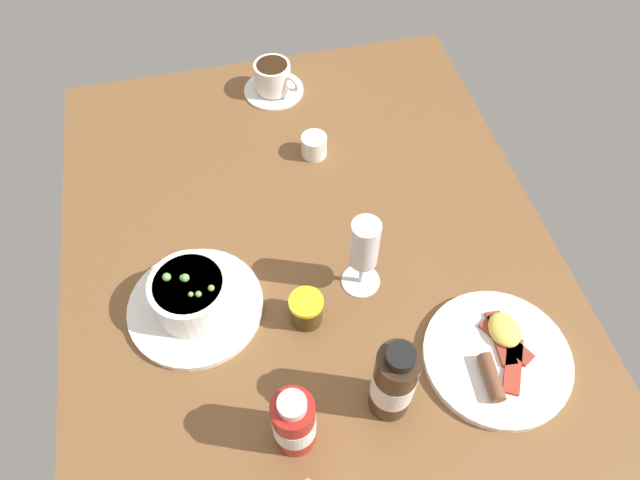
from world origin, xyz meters
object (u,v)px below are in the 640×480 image
at_px(sauce_bottle_brown, 394,382).
at_px(breakfast_plate, 498,355).
at_px(porridge_bowl, 192,297).
at_px(wine_glass, 364,248).
at_px(jam_jar, 306,309).
at_px(coffee_cup, 273,79).
at_px(sauce_bottle_red, 294,422).
at_px(creamer_jug, 315,146).

xyz_separation_m(sauce_bottle_brown, breakfast_plate, (-0.03, 0.18, -0.07)).
distance_m(porridge_bowl, wine_glass, 0.28).
height_order(sauce_bottle_brown, breakfast_plate, sauce_bottle_brown).
height_order(wine_glass, jam_jar, wine_glass).
xyz_separation_m(porridge_bowl, sauce_bottle_brown, (0.22, 0.26, 0.04)).
distance_m(coffee_cup, jam_jar, 0.55).
bearing_deg(jam_jar, wine_glass, 114.35).
height_order(coffee_cup, sauce_bottle_brown, sauce_bottle_brown).
height_order(jam_jar, sauce_bottle_red, sauce_bottle_red).
bearing_deg(creamer_jug, coffee_cup, -167.76).
bearing_deg(sauce_bottle_red, wine_glass, 144.99).
xyz_separation_m(creamer_jug, wine_glass, (0.30, 0.01, 0.08)).
relative_size(porridge_bowl, coffee_cup, 1.71).
height_order(sauce_bottle_brown, sauce_bottle_red, sauce_bottle_brown).
bearing_deg(breakfast_plate, jam_jar, -116.50).
height_order(coffee_cup, breakfast_plate, coffee_cup).
height_order(porridge_bowl, creamer_jug, porridge_bowl).
height_order(creamer_jug, jam_jar, jam_jar).
bearing_deg(porridge_bowl, jam_jar, 71.20).
height_order(wine_glass, breakfast_plate, wine_glass).
relative_size(wine_glass, sauce_bottle_red, 1.13).
bearing_deg(porridge_bowl, breakfast_plate, 66.39).
height_order(porridge_bowl, sauce_bottle_red, sauce_bottle_red).
bearing_deg(sauce_bottle_red, breakfast_plate, 98.03).
xyz_separation_m(porridge_bowl, wine_glass, (0.01, 0.27, 0.06)).
bearing_deg(coffee_cup, sauce_bottle_red, -8.26).
distance_m(creamer_jug, breakfast_plate, 0.51).
distance_m(porridge_bowl, jam_jar, 0.18).
bearing_deg(jam_jar, porridge_bowl, -108.80).
distance_m(jam_jar, sauce_bottle_red, 0.19).
bearing_deg(coffee_cup, sauce_bottle_brown, 2.98).
relative_size(wine_glass, breakfast_plate, 0.69).
xyz_separation_m(porridge_bowl, creamer_jug, (-0.29, 0.26, -0.01)).
bearing_deg(jam_jar, breakfast_plate, 63.50).
bearing_deg(coffee_cup, breakfast_plate, 17.85).
xyz_separation_m(creamer_jug, sauce_bottle_brown, (0.51, -0.01, 0.06)).
bearing_deg(sauce_bottle_red, jam_jar, 162.77).
bearing_deg(breakfast_plate, porridge_bowl, -113.61).
relative_size(porridge_bowl, jam_jar, 3.90).
xyz_separation_m(wine_glass, breakfast_plate, (0.18, 0.17, -0.09)).
bearing_deg(creamer_jug, porridge_bowl, -42.30).
height_order(sauce_bottle_red, breakfast_plate, sauce_bottle_red).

